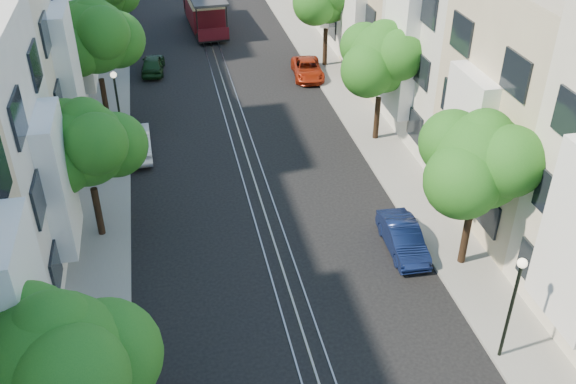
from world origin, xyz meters
TOP-DOWN VIEW (x-y plane):
  - ground at (0.00, 28.00)m, footprint 200.00×200.00m
  - sidewalk_east at (7.25, 28.00)m, footprint 2.50×80.00m
  - sidewalk_west at (-7.25, 28.00)m, footprint 2.50×80.00m
  - rail_left at (-0.55, 28.00)m, footprint 0.06×80.00m
  - rail_slot at (0.00, 28.00)m, footprint 0.06×80.00m
  - rail_right at (0.55, 28.00)m, footprint 0.06×80.00m
  - lane_line at (0.00, 28.00)m, footprint 0.08×80.00m
  - townhouses_east at (11.87, 27.91)m, footprint 7.75×72.00m
  - townhouses_west at (-11.87, 27.91)m, footprint 7.75×72.00m
  - tree_e_b at (7.26, 8.98)m, footprint 4.93×4.08m
  - tree_e_c at (7.26, 19.98)m, footprint 4.84×3.99m
  - tree_w_a at (-7.14, 1.98)m, footprint 4.93×4.08m
  - tree_w_b at (-7.14, 13.98)m, footprint 4.72×3.87m
  - tree_w_c at (-7.14, 24.98)m, footprint 5.13×4.28m
  - lamp_east at (6.30, 4.00)m, footprint 0.32×0.32m
  - lamp_west at (-6.30, 22.00)m, footprint 0.32×0.32m
  - cable_car at (-0.05, 40.52)m, footprint 2.98×8.16m
  - parked_car_e_mid at (5.16, 10.36)m, footprint 1.43×3.76m
  - parked_car_e_far at (5.60, 29.37)m, footprint 2.24×4.20m
  - parked_car_w_mid at (-5.60, 21.08)m, footprint 1.56×4.22m
  - parked_car_w_far at (-4.40, 32.31)m, footprint 1.76×3.70m

SIDE VIEW (x-z plane):
  - ground at x=0.00m, z-range 0.00..0.00m
  - lane_line at x=0.00m, z-range 0.00..0.01m
  - rail_left at x=-0.55m, z-range 0.00..0.02m
  - rail_slot at x=0.00m, z-range 0.00..0.02m
  - rail_right at x=0.55m, z-range 0.00..0.02m
  - sidewalk_east at x=7.25m, z-range 0.00..0.12m
  - sidewalk_west at x=-7.25m, z-range 0.00..0.12m
  - parked_car_e_far at x=5.60m, z-range 0.00..1.12m
  - parked_car_w_far at x=-4.40m, z-range 0.00..1.22m
  - parked_car_e_mid at x=5.16m, z-range 0.00..1.22m
  - parked_car_w_mid at x=-5.60m, z-range 0.00..1.38m
  - cable_car at x=-0.05m, z-range 0.29..3.37m
  - lamp_east at x=6.30m, z-range 0.77..4.93m
  - lamp_west at x=-6.30m, z-range 0.77..4.93m
  - tree_w_b at x=-7.14m, z-range 1.26..7.53m
  - tree_e_c at x=7.26m, z-range 1.34..7.86m
  - tree_e_b at x=7.26m, z-range 1.39..8.07m
  - tree_w_a at x=-7.14m, z-range 1.39..8.07m
  - tree_w_c at x=-7.14m, z-range 1.52..8.62m
  - townhouses_west at x=-11.87m, z-range -0.80..10.96m
  - townhouses_east at x=11.87m, z-range -0.82..11.18m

